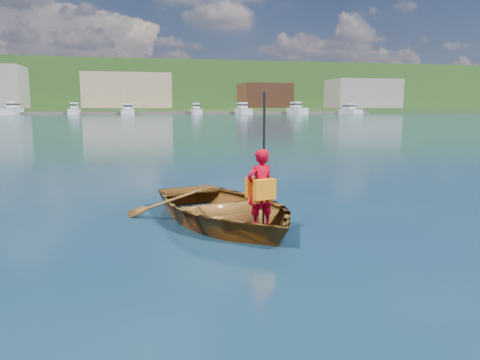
{
  "coord_description": "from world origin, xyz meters",
  "views": [
    {
      "loc": [
        -1.02,
        -7.42,
        1.86
      ],
      "look_at": [
        0.55,
        -0.03,
        0.7
      ],
      "focal_mm": 35.0,
      "sensor_mm": 36.0,
      "label": 1
    }
  ],
  "objects": [
    {
      "name": "waterfront_buildings",
      "position": [
        -7.74,
        165.0,
        7.74
      ],
      "size": [
        202.0,
        16.0,
        14.0
      ],
      "color": "maroon",
      "rests_on": "ground"
    },
    {
      "name": "marina_yachts",
      "position": [
        -1.38,
        143.33,
        1.36
      ],
      "size": [
        145.39,
        13.8,
        4.27
      ],
      "color": "silver",
      "rests_on": "ground"
    },
    {
      "name": "child_paddler",
      "position": [
        0.69,
        -0.84,
        0.69
      ],
      "size": [
        0.49,
        0.42,
        2.0
      ],
      "color": "#B30116",
      "rests_on": "ground"
    },
    {
      "name": "hillside_trees",
      "position": [
        40.89,
        237.93,
        18.1
      ],
      "size": [
        317.98,
        84.19,
        25.46
      ],
      "color": "#382314",
      "rests_on": "ground"
    },
    {
      "name": "dock",
      "position": [
        5.47,
        148.0,
        0.4
      ],
      "size": [
        159.99,
        12.51,
        0.8
      ],
      "color": "brown",
      "rests_on": "ground"
    },
    {
      "name": "shoreline",
      "position": [
        0.0,
        236.61,
        10.32
      ],
      "size": [
        400.0,
        140.0,
        22.0
      ],
      "color": "#3B5221",
      "rests_on": "ground"
    },
    {
      "name": "ground",
      "position": [
        0.0,
        0.0,
        0.0
      ],
      "size": [
        600.0,
        600.0,
        0.0
      ],
      "color": "#172B47",
      "rests_on": "ground"
    },
    {
      "name": "rowboat",
      "position": [
        0.29,
        -0.03,
        0.23
      ],
      "size": [
        3.58,
        4.3,
        0.77
      ],
      "color": "brown",
      "rests_on": "ground"
    }
  ]
}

